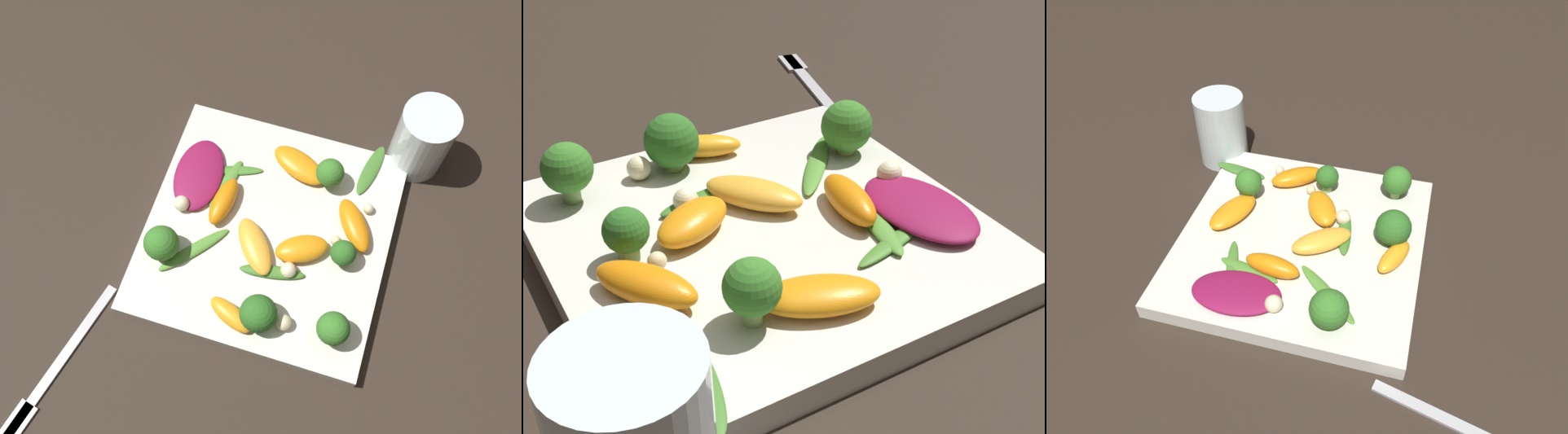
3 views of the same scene
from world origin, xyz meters
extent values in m
plane|color=#2D231C|center=(0.00, 0.00, 0.00)|extent=(2.40, 2.40, 0.00)
cube|color=silver|center=(0.00, 0.00, 0.01)|extent=(0.28, 0.28, 0.02)
cylinder|color=silver|center=(0.16, -0.15, 0.05)|extent=(0.07, 0.07, 0.10)
cube|color=#B2B2B7|center=(-0.21, 0.17, 0.00)|extent=(0.19, 0.06, 0.01)
ellipsoid|color=maroon|center=(0.04, 0.10, 0.03)|extent=(0.10, 0.06, 0.01)
ellipsoid|color=#FCAD33|center=(-0.03, 0.01, 0.03)|extent=(0.08, 0.07, 0.02)
ellipsoid|color=orange|center=(-0.01, -0.04, 0.03)|extent=(0.06, 0.07, 0.02)
ellipsoid|color=orange|center=(0.03, -0.09, 0.03)|extent=(0.07, 0.06, 0.02)
ellipsoid|color=orange|center=(0.09, -0.01, 0.03)|extent=(0.06, 0.08, 0.02)
ellipsoid|color=orange|center=(-0.11, 0.01, 0.03)|extent=(0.04, 0.06, 0.02)
ellipsoid|color=orange|center=(0.02, 0.06, 0.03)|extent=(0.07, 0.03, 0.02)
cylinder|color=#84AD5B|center=(-0.06, 0.11, 0.03)|extent=(0.02, 0.02, 0.01)
sphere|color=#387A28|center=(-0.06, 0.11, 0.04)|extent=(0.04, 0.04, 0.04)
cylinder|color=#84AD5B|center=(0.08, -0.05, 0.03)|extent=(0.01, 0.01, 0.02)
sphere|color=#387A28|center=(0.08, -0.05, 0.04)|extent=(0.03, 0.03, 0.03)
cylinder|color=#7A9E51|center=(-0.10, -0.02, 0.03)|extent=(0.02, 0.02, 0.01)
sphere|color=#2D6B23|center=(-0.10, -0.02, 0.04)|extent=(0.04, 0.04, 0.04)
cylinder|color=#84AD5B|center=(-0.10, -0.10, 0.03)|extent=(0.01, 0.01, 0.02)
sphere|color=#387A28|center=(-0.10, -0.10, 0.05)|extent=(0.04, 0.04, 0.04)
cylinder|color=#84AD5B|center=(-0.01, -0.09, 0.03)|extent=(0.01, 0.01, 0.01)
sphere|color=#2D6B23|center=(-0.01, -0.09, 0.04)|extent=(0.03, 0.03, 0.03)
ellipsoid|color=#3D7528|center=(0.11, -0.10, 0.02)|extent=(0.08, 0.03, 0.00)
ellipsoid|color=#3D7528|center=(-0.05, -0.02, 0.02)|extent=(0.03, 0.08, 0.01)
ellipsoid|color=#47842D|center=(0.06, 0.06, 0.02)|extent=(0.03, 0.08, 0.00)
ellipsoid|color=#518E33|center=(-0.05, 0.07, 0.02)|extent=(0.08, 0.07, 0.01)
ellipsoid|color=#518E33|center=(0.04, 0.07, 0.02)|extent=(0.07, 0.03, 0.01)
sphere|color=beige|center=(0.00, 0.11, 0.03)|extent=(0.02, 0.02, 0.02)
sphere|color=beige|center=(0.06, -0.11, 0.03)|extent=(0.01, 0.01, 0.01)
sphere|color=beige|center=(-0.10, -0.05, 0.03)|extent=(0.02, 0.02, 0.02)
sphere|color=beige|center=(0.01, -0.08, 0.03)|extent=(0.01, 0.01, 0.01)
sphere|color=beige|center=(-0.04, -0.04, 0.03)|extent=(0.02, 0.02, 0.02)
camera|label=1|loc=(-0.25, -0.07, 0.68)|focal=42.00mm
camera|label=2|loc=(0.36, -0.19, 0.29)|focal=50.00mm
camera|label=3|loc=(-0.11, 0.40, 0.45)|focal=35.00mm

